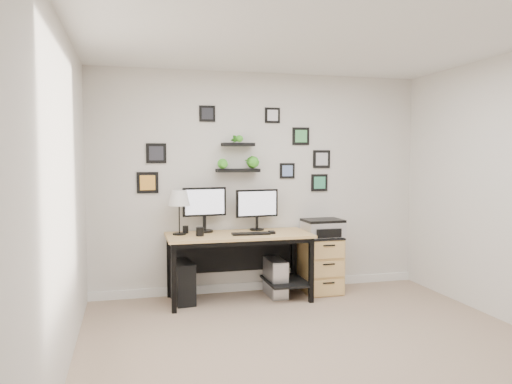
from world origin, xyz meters
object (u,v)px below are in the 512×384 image
object	(u,v)px
monitor_left	(205,206)
printer	(323,228)
mug	(200,232)
pc_tower_grey	(276,278)
desk	(241,244)
table_lamp	(179,199)
pc_tower_black	(183,282)
monitor_right	(257,206)
file_cabinet	(320,264)

from	to	relation	value
monitor_left	printer	distance (m)	1.41
mug	pc_tower_grey	xyz separation A→B (m)	(0.89, 0.10, -0.59)
desk	table_lamp	xyz separation A→B (m)	(-0.68, 0.07, 0.52)
monitor_left	mug	bearing A→B (deg)	-109.35
printer	pc_tower_black	bearing A→B (deg)	179.65
monitor_right	pc_tower_black	distance (m)	1.21
mug	file_cabinet	world-z (taller)	mug
monitor_right	printer	distance (m)	0.82
pc_tower_black	mug	bearing A→B (deg)	-37.59
printer	desk	bearing A→B (deg)	-178.91
desk	printer	bearing A→B (deg)	1.09
monitor_left	printer	size ratio (longest dim) A/B	1.12
desk	printer	world-z (taller)	printer
printer	monitor_left	bearing A→B (deg)	173.49
monitor_left	mug	distance (m)	0.37
pc_tower_grey	printer	bearing A→B (deg)	-0.06
table_lamp	monitor_right	bearing A→B (deg)	6.39
mug	printer	xyz separation A→B (m)	(1.47, 0.10, -0.03)
desk	table_lamp	world-z (taller)	table_lamp
table_lamp	pc_tower_grey	bearing A→B (deg)	-2.72
mug	printer	size ratio (longest dim) A/B	0.21
desk	table_lamp	size ratio (longest dim) A/B	3.28
table_lamp	file_cabinet	size ratio (longest dim) A/B	0.73
monitor_left	pc_tower_grey	size ratio (longest dim) A/B	1.19
desk	file_cabinet	xyz separation A→B (m)	(0.98, 0.06, -0.29)
mug	pc_tower_grey	distance (m)	1.07
pc_tower_black	pc_tower_grey	world-z (taller)	pc_tower_black
monitor_right	pc_tower_black	bearing A→B (deg)	-170.72
monitor_left	pc_tower_grey	world-z (taller)	monitor_left
monitor_left	monitor_right	bearing A→B (deg)	-0.21
table_lamp	monitor_left	bearing A→B (deg)	19.41
pc_tower_black	printer	bearing A→B (deg)	-6.39
monitor_right	pc_tower_grey	xyz separation A→B (m)	(0.18, -0.15, -0.82)
mug	pc_tower_black	bearing A→B (deg)	148.45
monitor_right	file_cabinet	world-z (taller)	monitor_right
pc_tower_black	pc_tower_grey	xyz separation A→B (m)	(1.07, -0.01, -0.01)
desk	printer	distance (m)	1.00
printer	file_cabinet	bearing A→B (deg)	107.83
monitor_right	table_lamp	xyz separation A→B (m)	(-0.91, -0.10, 0.11)
pc_tower_grey	file_cabinet	size ratio (longest dim) A/B	0.64
file_cabinet	mug	bearing A→B (deg)	-174.51
pc_tower_black	printer	size ratio (longest dim) A/B	0.99
monitor_left	monitor_right	xyz separation A→B (m)	(0.62, -0.00, -0.01)
monitor_right	file_cabinet	bearing A→B (deg)	-8.77
table_lamp	mug	xyz separation A→B (m)	(0.21, -0.15, -0.34)
monitor_right	printer	world-z (taller)	monitor_right
mug	monitor_left	bearing A→B (deg)	70.65
table_lamp	pc_tower_black	distance (m)	0.92
table_lamp	printer	bearing A→B (deg)	-1.80
pc_tower_black	printer	world-z (taller)	printer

